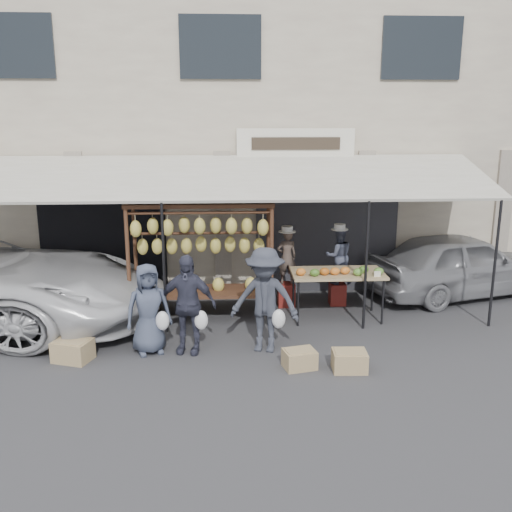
{
  "coord_description": "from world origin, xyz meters",
  "views": [
    {
      "loc": [
        0.09,
        -8.33,
        3.74
      ],
      "look_at": [
        0.59,
        1.4,
        1.3
      ],
      "focal_mm": 40.0,
      "sensor_mm": 36.0,
      "label": 1
    }
  ],
  "objects_px": {
    "crate_near_a": "(300,359)",
    "crate_near_b": "(349,361)",
    "sedan": "(461,264)",
    "customer_left": "(148,309)",
    "customer_right": "(265,300)",
    "vendor_left": "(287,257)",
    "crate_far": "(73,350)",
    "produce_table": "(338,274)",
    "vendor_right": "(339,256)",
    "banana_rack": "(201,238)",
    "customer_mid": "(187,304)"
  },
  "relations": [
    {
      "from": "vendor_right",
      "to": "customer_right",
      "type": "distance_m",
      "value": 2.74
    },
    {
      "from": "banana_rack",
      "to": "sedan",
      "type": "distance_m",
      "value": 5.57
    },
    {
      "from": "vendor_left",
      "to": "customer_left",
      "type": "height_order",
      "value": "vendor_left"
    },
    {
      "from": "crate_near_b",
      "to": "sedan",
      "type": "distance_m",
      "value": 4.68
    },
    {
      "from": "crate_far",
      "to": "customer_left",
      "type": "bearing_deg",
      "value": 12.7
    },
    {
      "from": "vendor_left",
      "to": "sedan",
      "type": "distance_m",
      "value": 3.76
    },
    {
      "from": "sedan",
      "to": "crate_far",
      "type": "bearing_deg",
      "value": 95.34
    },
    {
      "from": "customer_left",
      "to": "customer_right",
      "type": "relative_size",
      "value": 0.86
    },
    {
      "from": "produce_table",
      "to": "sedan",
      "type": "xyz_separation_m",
      "value": [
        2.85,
        1.3,
        -0.19
      ]
    },
    {
      "from": "vendor_left",
      "to": "customer_mid",
      "type": "xyz_separation_m",
      "value": [
        -1.81,
        -2.17,
        -0.2
      ]
    },
    {
      "from": "crate_near_b",
      "to": "customer_left",
      "type": "bearing_deg",
      "value": 164.77
    },
    {
      "from": "crate_near_b",
      "to": "crate_near_a",
      "type": "bearing_deg",
      "value": 170.19
    },
    {
      "from": "vendor_right",
      "to": "crate_far",
      "type": "distance_m",
      "value": 5.3
    },
    {
      "from": "crate_near_b",
      "to": "customer_right",
      "type": "bearing_deg",
      "value": 145.9
    },
    {
      "from": "banana_rack",
      "to": "customer_right",
      "type": "xyz_separation_m",
      "value": [
        1.06,
        -1.41,
        -0.71
      ]
    },
    {
      "from": "banana_rack",
      "to": "customer_left",
      "type": "bearing_deg",
      "value": -119.34
    },
    {
      "from": "crate_near_a",
      "to": "crate_near_b",
      "type": "relative_size",
      "value": 0.93
    },
    {
      "from": "crate_near_a",
      "to": "sedan",
      "type": "bearing_deg",
      "value": 41.46
    },
    {
      "from": "produce_table",
      "to": "crate_near_b",
      "type": "xyz_separation_m",
      "value": [
        -0.23,
        -2.19,
        -0.73
      ]
    },
    {
      "from": "crate_near_b",
      "to": "crate_far",
      "type": "xyz_separation_m",
      "value": [
        -4.22,
        0.57,
        0.01
      ]
    },
    {
      "from": "customer_mid",
      "to": "crate_near_b",
      "type": "bearing_deg",
      "value": -7.09
    },
    {
      "from": "produce_table",
      "to": "customer_right",
      "type": "distance_m",
      "value": 1.99
    },
    {
      "from": "banana_rack",
      "to": "produce_table",
      "type": "bearing_deg",
      "value": -0.97
    },
    {
      "from": "vendor_right",
      "to": "crate_near_b",
      "type": "distance_m",
      "value": 3.18
    },
    {
      "from": "customer_mid",
      "to": "sedan",
      "type": "bearing_deg",
      "value": 37.33
    },
    {
      "from": "banana_rack",
      "to": "sedan",
      "type": "height_order",
      "value": "banana_rack"
    },
    {
      "from": "crate_near_b",
      "to": "crate_far",
      "type": "relative_size",
      "value": 0.91
    },
    {
      "from": "customer_right",
      "to": "crate_far",
      "type": "xyz_separation_m",
      "value": [
        -3.0,
        -0.25,
        -0.69
      ]
    },
    {
      "from": "vendor_left",
      "to": "sedan",
      "type": "bearing_deg",
      "value": 179.77
    },
    {
      "from": "crate_near_a",
      "to": "vendor_right",
      "type": "bearing_deg",
      "value": 68.75
    },
    {
      "from": "produce_table",
      "to": "crate_near_a",
      "type": "height_order",
      "value": "produce_table"
    },
    {
      "from": "vendor_right",
      "to": "customer_left",
      "type": "relative_size",
      "value": 0.77
    },
    {
      "from": "vendor_right",
      "to": "vendor_left",
      "type": "bearing_deg",
      "value": -2.97
    },
    {
      "from": "produce_table",
      "to": "customer_left",
      "type": "height_order",
      "value": "customer_left"
    },
    {
      "from": "produce_table",
      "to": "crate_near_b",
      "type": "bearing_deg",
      "value": -95.93
    },
    {
      "from": "crate_near_a",
      "to": "sedan",
      "type": "height_order",
      "value": "sedan"
    },
    {
      "from": "produce_table",
      "to": "crate_near_b",
      "type": "height_order",
      "value": "produce_table"
    },
    {
      "from": "vendor_right",
      "to": "customer_left",
      "type": "distance_m",
      "value": 4.11
    },
    {
      "from": "vendor_right",
      "to": "crate_near_a",
      "type": "height_order",
      "value": "vendor_right"
    },
    {
      "from": "crate_far",
      "to": "crate_near_a",
      "type": "bearing_deg",
      "value": -7.3
    },
    {
      "from": "vendor_right",
      "to": "crate_near_b",
      "type": "height_order",
      "value": "vendor_right"
    },
    {
      "from": "customer_left",
      "to": "crate_near_b",
      "type": "distance_m",
      "value": 3.23
    },
    {
      "from": "vendor_right",
      "to": "crate_near_b",
      "type": "bearing_deg",
      "value": 77.55
    },
    {
      "from": "produce_table",
      "to": "vendor_left",
      "type": "xyz_separation_m",
      "value": [
        -0.87,
        0.8,
        0.13
      ]
    },
    {
      "from": "customer_mid",
      "to": "crate_near_a",
      "type": "distance_m",
      "value": 1.97
    },
    {
      "from": "crate_near_a",
      "to": "sedan",
      "type": "relative_size",
      "value": 0.12
    },
    {
      "from": "customer_right",
      "to": "sedan",
      "type": "xyz_separation_m",
      "value": [
        4.29,
        2.67,
        -0.17
      ]
    },
    {
      "from": "produce_table",
      "to": "customer_mid",
      "type": "xyz_separation_m",
      "value": [
        -2.68,
        -1.36,
        -0.07
      ]
    },
    {
      "from": "banana_rack",
      "to": "sedan",
      "type": "bearing_deg",
      "value": 13.21
    },
    {
      "from": "banana_rack",
      "to": "vendor_left",
      "type": "xyz_separation_m",
      "value": [
        1.64,
        0.76,
        -0.56
      ]
    }
  ]
}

